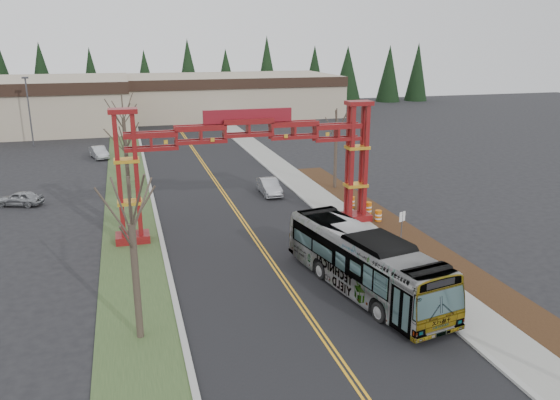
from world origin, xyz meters
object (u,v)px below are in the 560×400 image
object	(u,v)px
parked_car_near_a	(19,198)
bare_tree_right_far	(336,131)
parked_car_far_a	(99,152)
gateway_arch	(248,148)
bare_tree_median_near	(132,225)
bare_tree_median_mid	(125,145)
transit_bus	(364,262)
retail_building_east	(226,95)
light_pole_far	(29,107)
barrel_south	(378,216)
street_sign	(402,222)
barrel_mid	(368,209)
barrel_north	(351,203)
bare_tree_median_far	(123,119)
silver_sedan	(269,187)

from	to	relation	value
parked_car_near_a	bare_tree_right_far	size ratio (longest dim) A/B	0.50
parked_car_far_a	bare_tree_right_far	size ratio (longest dim) A/B	0.56
gateway_arch	bare_tree_median_near	xyz separation A→B (m)	(-8.00, -12.67, -0.55)
bare_tree_median_mid	bare_tree_right_far	world-z (taller)	bare_tree_median_mid
parked_car_near_a	transit_bus	bearing A→B (deg)	61.01
parked_car_far_a	retail_building_east	bearing A→B (deg)	42.07
gateway_arch	parked_car_near_a	xyz separation A→B (m)	(-16.64, 11.21, -5.36)
light_pole_far	parked_car_near_a	bearing A→B (deg)	-84.62
parked_car_far_a	barrel_south	world-z (taller)	parked_car_far_a
retail_building_east	bare_tree_right_far	world-z (taller)	bare_tree_right_far
parked_car_far_a	street_sign	size ratio (longest dim) A/B	1.72
bare_tree_median_mid	light_pole_far	size ratio (longest dim) A/B	0.88
transit_bus	barrel_mid	world-z (taller)	transit_bus
transit_bus	barrel_south	xyz separation A→B (m)	(5.84, 10.23, -1.20)
transit_bus	light_pole_far	distance (m)	54.91
barrel_mid	barrel_north	size ratio (longest dim) A/B	1.03
bare_tree_median_far	street_sign	distance (m)	29.38
bare_tree_median_near	silver_sedan	bearing A→B (deg)	61.34
silver_sedan	bare_tree_median_mid	distance (m)	13.29
barrel_south	transit_bus	bearing A→B (deg)	-119.75
light_pole_far	gateway_arch	bearing A→B (deg)	-63.62
silver_sedan	street_sign	distance (m)	15.36
silver_sedan	barrel_south	bearing A→B (deg)	-58.48
parked_car_near_a	bare_tree_median_near	distance (m)	25.84
barrel_mid	retail_building_east	bearing A→B (deg)	89.60
retail_building_east	barrel_mid	distance (m)	60.96
parked_car_far_a	bare_tree_median_mid	xyz separation A→B (m)	(3.00, -23.65, 4.99)
parked_car_near_a	gateway_arch	bearing A→B (deg)	74.50
transit_bus	street_sign	distance (m)	7.47
street_sign	barrel_south	size ratio (longest dim) A/B	2.51
retail_building_east	street_sign	xyz separation A→B (m)	(-1.14, -67.51, -1.81)
parked_car_near_a	parked_car_far_a	world-z (taller)	parked_car_far_a
street_sign	barrel_mid	distance (m)	6.77
parked_car_near_a	street_sign	distance (m)	30.54
street_sign	barrel_north	bearing A→B (deg)	89.21
bare_tree_median_near	bare_tree_median_mid	size ratio (longest dim) A/B	0.99
retail_building_east	silver_sedan	bearing A→B (deg)	-96.67
barrel_south	barrel_north	distance (m)	3.72
retail_building_east	barrel_north	xyz separation A→B (m)	(-1.02, -59.03, -3.00)
street_sign	barrel_mid	size ratio (longest dim) A/B	2.26
gateway_arch	bare_tree_median_near	distance (m)	14.99
retail_building_east	silver_sedan	xyz separation A→B (m)	(-6.21, -53.05, -2.82)
parked_car_far_a	barrel_south	xyz separation A→B (m)	(20.57, -29.71, -0.20)
bare_tree_right_far	transit_bus	bearing A→B (deg)	-107.36
transit_bus	bare_tree_median_far	bearing A→B (deg)	101.33
parked_car_near_a	barrel_north	world-z (taller)	parked_car_near_a
bare_tree_median_far	barrel_north	world-z (taller)	bare_tree_median_far
bare_tree_right_far	light_pole_far	world-z (taller)	light_pole_far
barrel_mid	bare_tree_median_near	bearing A→B (deg)	-141.99
parked_car_far_a	gateway_arch	bearing A→B (deg)	-84.65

